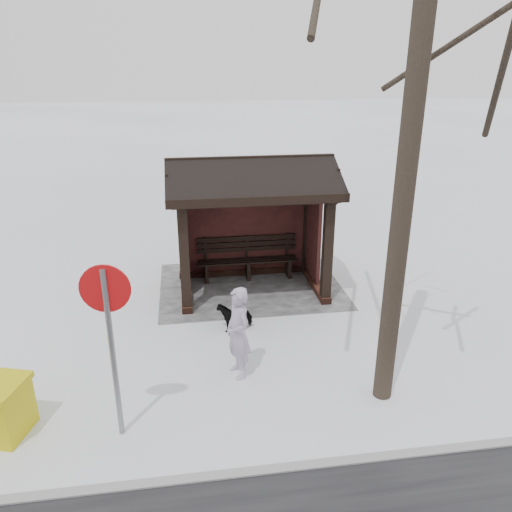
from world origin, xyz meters
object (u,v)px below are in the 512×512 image
Objects in this scene: road_sign at (108,318)px; bus_shelter at (250,197)px; pedestrian at (238,333)px; dog at (235,316)px.

bus_shelter is at bearing -111.97° from road_sign.
pedestrian reaches higher than dog.
bus_shelter is at bearing 151.67° from dog.
road_sign is (1.81, 1.16, 1.05)m from pedestrian.
pedestrian is at bearing 78.80° from bus_shelter.
bus_shelter is 5.36× the size of dog.
road_sign reaches higher than pedestrian.
dog is at bearing 157.25° from pedestrian.
bus_shelter is 3.79m from pedestrian.
bus_shelter is 1.39× the size of road_sign.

